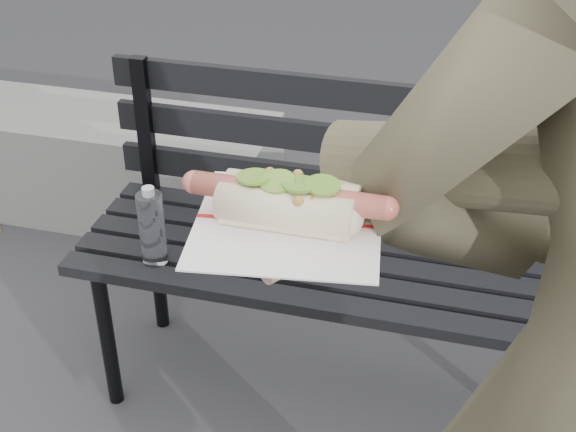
# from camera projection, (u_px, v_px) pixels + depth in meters

# --- Properties ---
(park_bench) EXTENTS (1.50, 0.44, 0.88)m
(park_bench) POSITION_uv_depth(u_px,v_px,m) (372.00, 233.00, 2.03)
(park_bench) COLOR black
(park_bench) RESTS_ON ground
(concrete_block) EXTENTS (1.20, 0.40, 0.40)m
(concrete_block) POSITION_uv_depth(u_px,v_px,m) (116.00, 166.00, 2.99)
(concrete_block) COLOR slate
(concrete_block) RESTS_ON ground
(held_hotdog) EXTENTS (0.63, 0.30, 0.20)m
(held_hotdog) POSITION_uv_depth(u_px,v_px,m) (488.00, 184.00, 0.81)
(held_hotdog) COLOR brown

